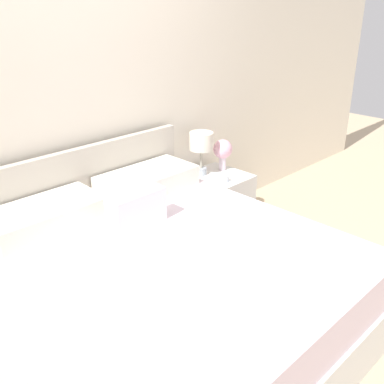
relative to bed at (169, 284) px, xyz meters
name	(u,v)px	position (x,y,z in m)	size (l,w,h in m)	color
ground_plane	(89,270)	(0.00, 0.91, -0.32)	(12.00, 12.00, 0.00)	#CCB28E
wall_back	(64,95)	(0.00, 0.98, 0.98)	(8.00, 0.06, 2.60)	silver
bed	(169,284)	(0.00, 0.00, 0.00)	(1.69, 1.94, 0.96)	white
nightstand	(216,204)	(1.13, 0.65, -0.07)	(0.49, 0.50, 0.52)	white
table_lamp	(201,144)	(1.06, 0.76, 0.46)	(0.19, 0.19, 0.36)	#A8B2BC
flower_vase	(223,151)	(1.27, 0.71, 0.37)	(0.16, 0.16, 0.27)	silver
teacup	(225,179)	(1.07, 0.52, 0.22)	(0.10, 0.10, 0.06)	white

